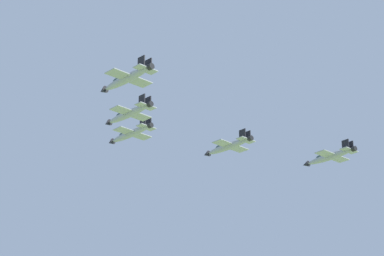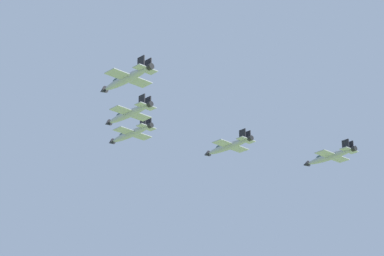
{
  "view_description": "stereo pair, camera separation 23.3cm",
  "coord_description": "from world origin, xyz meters",
  "px_view_note": "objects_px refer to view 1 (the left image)",
  "views": [
    {
      "loc": [
        -117.77,
        120.92,
        98.56
      ],
      "look_at": [
        -22.17,
        -23.11,
        170.0
      ],
      "focal_mm": 83.93,
      "sensor_mm": 36.0,
      "label": 1
    },
    {
      "loc": [
        -117.96,
        120.79,
        98.56
      ],
      "look_at": [
        -22.17,
        -23.11,
        170.0
      ],
      "focal_mm": 83.93,
      "sensor_mm": 36.0,
      "label": 2
    }
  ],
  "objects_px": {
    "jet_lead": "(131,134)",
    "jet_left_outer": "(127,78)",
    "jet_left_wingman": "(129,114)",
    "jet_right_outer": "(330,156)",
    "jet_right_wingman": "(228,146)"
  },
  "relations": [
    {
      "from": "jet_right_wingman",
      "to": "jet_left_outer",
      "type": "bearing_deg",
      "value": 110.92
    },
    {
      "from": "jet_left_outer",
      "to": "jet_right_outer",
      "type": "height_order",
      "value": "jet_right_outer"
    },
    {
      "from": "jet_left_wingman",
      "to": "jet_left_outer",
      "type": "relative_size",
      "value": 1.0
    },
    {
      "from": "jet_left_wingman",
      "to": "jet_left_outer",
      "type": "bearing_deg",
      "value": 139.51
    },
    {
      "from": "jet_left_wingman",
      "to": "jet_lead",
      "type": "bearing_deg",
      "value": -40.49
    },
    {
      "from": "jet_right_outer",
      "to": "jet_right_wingman",
      "type": "bearing_deg",
      "value": 40.46
    },
    {
      "from": "jet_right_wingman",
      "to": "jet_right_outer",
      "type": "distance_m",
      "value": 22.35
    },
    {
      "from": "jet_left_wingman",
      "to": "jet_left_outer",
      "type": "xyz_separation_m",
      "value": [
        -13.15,
        17.75,
        -2.76
      ]
    },
    {
      "from": "jet_lead",
      "to": "jet_right_wingman",
      "type": "bearing_deg",
      "value": -139.78
    },
    {
      "from": "jet_lead",
      "to": "jet_left_outer",
      "type": "relative_size",
      "value": 1.04
    },
    {
      "from": "jet_lead",
      "to": "jet_left_outer",
      "type": "height_order",
      "value": "jet_lead"
    },
    {
      "from": "jet_right_wingman",
      "to": "jet_right_outer",
      "type": "relative_size",
      "value": 1.02
    },
    {
      "from": "jet_left_wingman",
      "to": "jet_right_wingman",
      "type": "height_order",
      "value": "jet_right_wingman"
    },
    {
      "from": "jet_right_wingman",
      "to": "jet_left_outer",
      "type": "xyz_separation_m",
      "value": [
        -6.67,
        45.63,
        -3.38
      ]
    },
    {
      "from": "jet_left_wingman",
      "to": "jet_right_outer",
      "type": "xyz_separation_m",
      "value": [
        -26.13,
        -38.0,
        -2.73
      ]
    }
  ]
}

